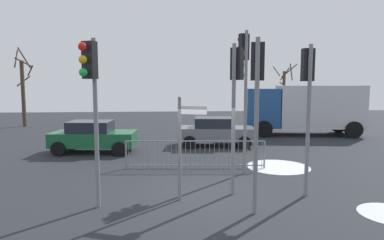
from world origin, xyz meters
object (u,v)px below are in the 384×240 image
at_px(direction_sign_post, 182,143).
at_px(car_green_mid, 93,136).
at_px(traffic_light_rear_left, 244,70).
at_px(traffic_light_rear_right, 91,85).
at_px(bare_tree_left, 23,90).
at_px(car_grey_trailing, 216,131).
at_px(traffic_light_mid_right, 257,86).
at_px(bare_tree_centre, 284,93).
at_px(traffic_light_mid_left, 236,85).
at_px(delivery_truck, 304,107).
at_px(traffic_light_foreground_right, 307,86).

xyz_separation_m(direction_sign_post, car_green_mid, (-3.81, 6.80, -0.83)).
height_order(traffic_light_rear_left, car_green_mid, traffic_light_rear_left).
height_order(traffic_light_rear_right, bare_tree_left, bare_tree_left).
xyz_separation_m(traffic_light_rear_right, car_grey_trailing, (4.38, 8.50, -2.38)).
bearing_deg(bare_tree_left, direction_sign_post, -57.05).
xyz_separation_m(traffic_light_mid_right, bare_tree_centre, (7.81, 19.60, -0.63)).
distance_m(direction_sign_post, bare_tree_left, 20.48).
relative_size(traffic_light_mid_right, traffic_light_rear_right, 0.99).
relative_size(traffic_light_mid_left, delivery_truck, 0.59).
distance_m(car_green_mid, delivery_truck, 12.89).
distance_m(car_grey_trailing, bare_tree_left, 16.23).
bearing_deg(car_grey_trailing, traffic_light_foreground_right, -72.93).
bearing_deg(car_green_mid, traffic_light_foreground_right, -37.07).
relative_size(traffic_light_rear_right, delivery_truck, 0.59).
height_order(traffic_light_mid_left, car_grey_trailing, traffic_light_mid_left).
bearing_deg(bare_tree_centre, traffic_light_mid_right, -111.71).
relative_size(car_green_mid, bare_tree_centre, 0.80).
relative_size(traffic_light_rear_left, bare_tree_left, 0.85).
xyz_separation_m(direction_sign_post, bare_tree_left, (-11.12, 17.16, 1.20)).
bearing_deg(bare_tree_centre, traffic_light_foreground_right, -108.19).
bearing_deg(direction_sign_post, traffic_light_mid_left, 37.93).
bearing_deg(traffic_light_mid_left, car_grey_trailing, 126.75).
relative_size(traffic_light_mid_right, car_grey_trailing, 1.07).
xyz_separation_m(car_green_mid, bare_tree_centre, (13.38, 11.85, 1.72)).
xyz_separation_m(delivery_truck, bare_tree_centre, (1.36, 7.29, 0.75)).
distance_m(traffic_light_mid_left, traffic_light_foreground_right, 1.97).
bearing_deg(traffic_light_rear_right, traffic_light_mid_right, -160.19).
bearing_deg(traffic_light_mid_right, traffic_light_foreground_right, 51.05).
bearing_deg(direction_sign_post, car_grey_trailing, 95.90).
bearing_deg(traffic_light_mid_left, traffic_light_foreground_right, 33.07).
height_order(traffic_light_rear_left, delivery_truck, traffic_light_rear_left).
bearing_deg(bare_tree_centre, traffic_light_mid_left, -113.79).
bearing_deg(traffic_light_foreground_right, direction_sign_post, -176.82).
bearing_deg(direction_sign_post, traffic_light_rear_right, -146.92).
xyz_separation_m(traffic_light_foreground_right, delivery_truck, (4.70, 11.15, -1.37)).
bearing_deg(car_grey_trailing, traffic_light_rear_right, -110.27).
relative_size(delivery_truck, bare_tree_centre, 1.49).
bearing_deg(traffic_light_mid_left, bare_tree_left, 168.31).
relative_size(traffic_light_rear_left, traffic_light_foreground_right, 1.18).
height_order(bare_tree_left, bare_tree_centre, bare_tree_left).
distance_m(delivery_truck, bare_tree_centre, 7.45).
bearing_deg(car_grey_trailing, traffic_light_rear_left, -81.17).
relative_size(traffic_light_foreground_right, bare_tree_left, 0.72).
height_order(direction_sign_post, delivery_truck, delivery_truck).
relative_size(traffic_light_rear_left, traffic_light_rear_right, 1.17).
distance_m(traffic_light_mid_left, bare_tree_left, 20.96).
height_order(traffic_light_foreground_right, delivery_truck, traffic_light_foreground_right).
distance_m(car_green_mid, bare_tree_centre, 17.96).
relative_size(traffic_light_mid_right, delivery_truck, 0.58).
bearing_deg(traffic_light_rear_left, traffic_light_foreground_right, -81.81).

